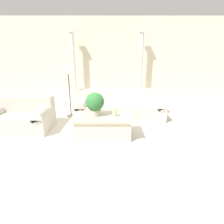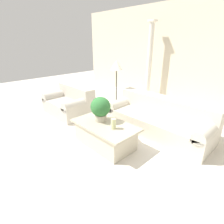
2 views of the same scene
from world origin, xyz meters
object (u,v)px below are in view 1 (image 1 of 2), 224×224
sofa_long (119,107)px  loveseat (22,116)px  coffee_table (103,126)px  potted_plant (95,103)px  floor_lamp (68,74)px

sofa_long → loveseat: 2.60m
loveseat → coffee_table: loveseat is taller
potted_plant → floor_lamp: 1.67m
loveseat → floor_lamp: floor_lamp is taller
potted_plant → floor_lamp: size_ratio=0.34×
coffee_table → floor_lamp: 2.00m
potted_plant → floor_lamp: bearing=123.0°
sofa_long → coffee_table: bearing=-108.0°
loveseat → potted_plant: (1.85, -0.38, 0.44)m
sofa_long → floor_lamp: floor_lamp is taller
coffee_table → floor_lamp: bearing=126.9°
floor_lamp → loveseat: bearing=-135.9°
loveseat → coffee_table: bearing=-11.9°
floor_lamp → coffee_table: bearing=-53.1°
loveseat → coffee_table: size_ratio=1.06×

